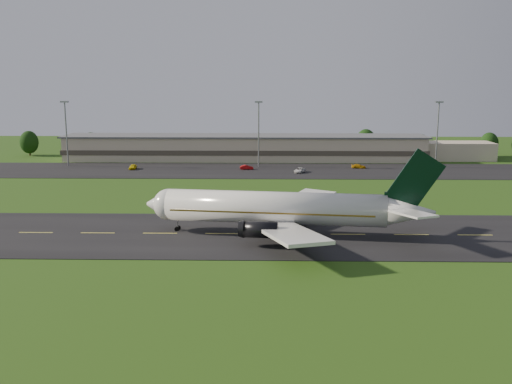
{
  "coord_description": "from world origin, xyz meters",
  "views": [
    {
      "loc": [
        7.97,
        -96.47,
        26.4
      ],
      "look_at": [
        5.73,
        8.0,
        6.0
      ],
      "focal_mm": 40.0,
      "sensor_mm": 36.0,
      "label": 1
    }
  ],
  "objects_px": {
    "light_mast_centre": "(259,126)",
    "terminal": "(264,148)",
    "light_mast_east": "(438,126)",
    "service_vehicle_d": "(359,166)",
    "service_vehicle_b": "(247,167)",
    "service_vehicle_a": "(133,167)",
    "airliner": "(280,209)",
    "light_mast_west": "(66,126)",
    "service_vehicle_c": "(300,170)"
  },
  "relations": [
    {
      "from": "service_vehicle_a",
      "to": "light_mast_west",
      "type": "bearing_deg",
      "value": 163.62
    },
    {
      "from": "light_mast_centre",
      "to": "terminal",
      "type": "bearing_deg",
      "value": 85.05
    },
    {
      "from": "airliner",
      "to": "terminal",
      "type": "xyz_separation_m",
      "value": [
        -3.62,
        96.29,
        -0.67
      ]
    },
    {
      "from": "light_mast_west",
      "to": "light_mast_east",
      "type": "relative_size",
      "value": 1.0
    },
    {
      "from": "terminal",
      "to": "service_vehicle_b",
      "type": "xyz_separation_m",
      "value": [
        -4.9,
        -22.47,
        -3.22
      ]
    },
    {
      "from": "service_vehicle_d",
      "to": "service_vehicle_c",
      "type": "bearing_deg",
      "value": 121.52
    },
    {
      "from": "terminal",
      "to": "light_mast_east",
      "type": "relative_size",
      "value": 7.13
    },
    {
      "from": "service_vehicle_b",
      "to": "light_mast_centre",
      "type": "bearing_deg",
      "value": -33.51
    },
    {
      "from": "light_mast_centre",
      "to": "service_vehicle_d",
      "type": "xyz_separation_m",
      "value": [
        30.74,
        -3.07,
        -12.01
      ]
    },
    {
      "from": "terminal",
      "to": "service_vehicle_c",
      "type": "distance_m",
      "value": 30.01
    },
    {
      "from": "light_mast_west",
      "to": "service_vehicle_d",
      "type": "distance_m",
      "value": 91.59
    },
    {
      "from": "service_vehicle_c",
      "to": "light_mast_east",
      "type": "bearing_deg",
      "value": 37.55
    },
    {
      "from": "light_mast_west",
      "to": "service_vehicle_b",
      "type": "distance_m",
      "value": 58.1
    },
    {
      "from": "light_mast_west",
      "to": "terminal",
      "type": "bearing_deg",
      "value": 14.76
    },
    {
      "from": "service_vehicle_a",
      "to": "service_vehicle_c",
      "type": "relative_size",
      "value": 0.89
    },
    {
      "from": "airliner",
      "to": "light_mast_east",
      "type": "relative_size",
      "value": 2.52
    },
    {
      "from": "service_vehicle_a",
      "to": "service_vehicle_d",
      "type": "distance_m",
      "value": 68.85
    },
    {
      "from": "service_vehicle_c",
      "to": "service_vehicle_b",
      "type": "bearing_deg",
      "value": -176.39
    },
    {
      "from": "light_mast_centre",
      "to": "service_vehicle_b",
      "type": "height_order",
      "value": "light_mast_centre"
    },
    {
      "from": "terminal",
      "to": "light_mast_centre",
      "type": "xyz_separation_m",
      "value": [
        -1.4,
        -16.18,
        8.75
      ]
    },
    {
      "from": "terminal",
      "to": "service_vehicle_d",
      "type": "height_order",
      "value": "terminal"
    },
    {
      "from": "terminal",
      "to": "light_mast_west",
      "type": "height_order",
      "value": "light_mast_west"
    },
    {
      "from": "service_vehicle_a",
      "to": "service_vehicle_b",
      "type": "bearing_deg",
      "value": 0.71
    },
    {
      "from": "light_mast_west",
      "to": "service_vehicle_b",
      "type": "relative_size",
      "value": 5.01
    },
    {
      "from": "service_vehicle_c",
      "to": "service_vehicle_a",
      "type": "bearing_deg",
      "value": -163.4
    },
    {
      "from": "terminal",
      "to": "light_mast_west",
      "type": "relative_size",
      "value": 7.13
    },
    {
      "from": "service_vehicle_b",
      "to": "service_vehicle_a",
      "type": "bearing_deg",
      "value": 86.03
    },
    {
      "from": "service_vehicle_a",
      "to": "service_vehicle_b",
      "type": "relative_size",
      "value": 1.08
    },
    {
      "from": "light_mast_centre",
      "to": "service_vehicle_c",
      "type": "xyz_separation_m",
      "value": [
        12.23,
        -11.62,
        -11.95
      ]
    },
    {
      "from": "airliner",
      "to": "service_vehicle_b",
      "type": "relative_size",
      "value": 12.61
    },
    {
      "from": "service_vehicle_b",
      "to": "service_vehicle_c",
      "type": "bearing_deg",
      "value": -113.17
    },
    {
      "from": "service_vehicle_b",
      "to": "service_vehicle_d",
      "type": "xyz_separation_m",
      "value": [
        34.24,
        3.22,
        -0.04
      ]
    },
    {
      "from": "airliner",
      "to": "terminal",
      "type": "bearing_deg",
      "value": 99.04
    },
    {
      "from": "terminal",
      "to": "service_vehicle_b",
      "type": "bearing_deg",
      "value": -102.3
    },
    {
      "from": "service_vehicle_c",
      "to": "light_mast_centre",
      "type": "bearing_deg",
      "value": 158.81
    },
    {
      "from": "airliner",
      "to": "service_vehicle_d",
      "type": "xyz_separation_m",
      "value": [
        25.72,
        77.03,
        -3.93
      ]
    },
    {
      "from": "service_vehicle_d",
      "to": "airliner",
      "type": "bearing_deg",
      "value": 168.25
    },
    {
      "from": "terminal",
      "to": "service_vehicle_d",
      "type": "bearing_deg",
      "value": -33.27
    },
    {
      "from": "terminal",
      "to": "light_mast_centre",
      "type": "relative_size",
      "value": 7.13
    },
    {
      "from": "terminal",
      "to": "service_vehicle_b",
      "type": "height_order",
      "value": "terminal"
    },
    {
      "from": "light_mast_west",
      "to": "service_vehicle_a",
      "type": "xyz_separation_m",
      "value": [
        21.99,
        -6.56,
        -11.89
      ]
    },
    {
      "from": "airliner",
      "to": "service_vehicle_a",
      "type": "distance_m",
      "value": 85.29
    },
    {
      "from": "airliner",
      "to": "light_mast_centre",
      "type": "bearing_deg",
      "value": 100.48
    },
    {
      "from": "light_mast_east",
      "to": "service_vehicle_a",
      "type": "xyz_separation_m",
      "value": [
        -93.01,
        -6.56,
        -11.89
      ]
    },
    {
      "from": "airliner",
      "to": "light_mast_east",
      "type": "xyz_separation_m",
      "value": [
        49.98,
        80.1,
        8.08
      ]
    },
    {
      "from": "light_mast_east",
      "to": "service_vehicle_d",
      "type": "height_order",
      "value": "light_mast_east"
    },
    {
      "from": "service_vehicle_b",
      "to": "light_mast_west",
      "type": "bearing_deg",
      "value": 79.22
    },
    {
      "from": "terminal",
      "to": "service_vehicle_a",
      "type": "xyz_separation_m",
      "value": [
        -39.42,
        -22.75,
        -3.14
      ]
    },
    {
      "from": "service_vehicle_b",
      "to": "service_vehicle_d",
      "type": "bearing_deg",
      "value": -89.07
    },
    {
      "from": "airliner",
      "to": "light_mast_centre",
      "type": "distance_m",
      "value": 80.67
    }
  ]
}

